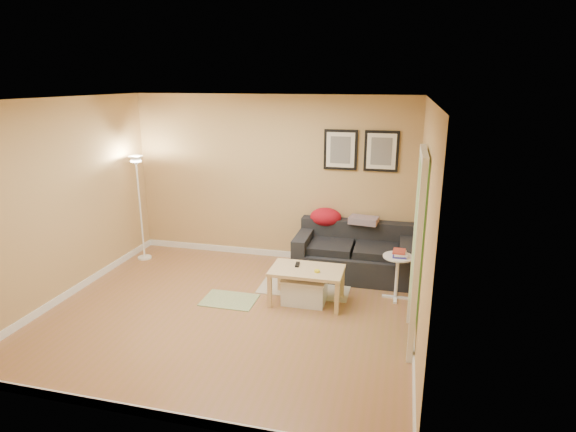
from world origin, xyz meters
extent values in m
plane|color=#986241|center=(0.00, 0.00, 0.00)|extent=(4.50, 4.50, 0.00)
plane|color=white|center=(0.00, 0.00, 2.60)|extent=(4.50, 4.50, 0.00)
plane|color=tan|center=(0.00, 2.00, 1.30)|extent=(4.50, 0.00, 4.50)
plane|color=tan|center=(0.00, -2.00, 1.30)|extent=(4.50, 0.00, 4.50)
plane|color=tan|center=(-2.25, 0.00, 1.30)|extent=(0.00, 4.00, 4.00)
plane|color=tan|center=(2.25, 0.00, 1.30)|extent=(0.00, 4.00, 4.00)
cube|color=white|center=(0.00, 1.99, 0.05)|extent=(4.50, 0.02, 0.10)
cube|color=white|center=(0.00, -1.99, 0.05)|extent=(4.50, 0.02, 0.10)
cube|color=white|center=(-2.24, 0.00, 0.05)|extent=(0.02, 4.00, 0.10)
cube|color=white|center=(2.24, 0.00, 0.05)|extent=(0.02, 4.00, 0.10)
cube|color=beige|center=(0.78, 1.00, 0.01)|extent=(1.25, 0.85, 0.01)
cube|color=#668C4C|center=(-0.11, 0.28, 0.01)|extent=(0.70, 0.50, 0.01)
cube|color=black|center=(0.74, 0.58, 0.48)|extent=(0.07, 0.16, 0.02)
cylinder|color=yellow|center=(1.04, 0.41, 0.48)|extent=(0.07, 0.07, 0.03)
camera|label=1|loc=(2.01, -5.00, 2.81)|focal=29.26mm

